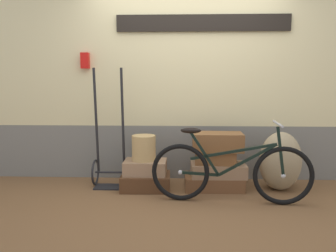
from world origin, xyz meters
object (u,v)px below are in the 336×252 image
(suitcase_2, at_px, (214,182))
(suitcase_5, at_px, (217,142))
(luggage_trolley, at_px, (110,160))
(suitcase_0, at_px, (146,182))
(suitcase_4, at_px, (215,157))
(wicker_basket, at_px, (144,148))
(burlap_sack, at_px, (280,161))
(suitcase_1, at_px, (145,167))
(bicycle, at_px, (230,172))
(suitcase_3, at_px, (218,170))

(suitcase_2, bearing_deg, suitcase_5, -48.66)
(luggage_trolley, bearing_deg, suitcase_0, -16.00)
(suitcase_4, bearing_deg, wicker_basket, -176.30)
(suitcase_5, relative_size, burlap_sack, 0.84)
(suitcase_1, xyz_separation_m, bicycle, (0.95, -0.43, 0.07))
(suitcase_3, xyz_separation_m, luggage_trolley, (-1.32, 0.12, 0.08))
(luggage_trolley, bearing_deg, bicycle, -21.06)
(suitcase_1, bearing_deg, suitcase_2, 3.29)
(suitcase_1, bearing_deg, suitcase_4, 1.38)
(suitcase_4, distance_m, burlap_sack, 0.77)
(suitcase_0, relative_size, wicker_basket, 1.92)
(suitcase_4, relative_size, burlap_sack, 0.68)
(burlap_sack, bearing_deg, suitcase_1, -179.32)
(suitcase_2, bearing_deg, bicycle, -75.55)
(suitcase_1, distance_m, suitcase_2, 0.85)
(suitcase_4, distance_m, luggage_trolley, 1.29)
(suitcase_1, height_order, suitcase_5, suitcase_5)
(suitcase_3, height_order, luggage_trolley, luggage_trolley)
(suitcase_1, height_order, luggage_trolley, luggage_trolley)
(suitcase_0, bearing_deg, burlap_sack, 0.13)
(suitcase_5, relative_size, wicker_basket, 1.93)
(suitcase_3, relative_size, luggage_trolley, 0.44)
(suitcase_5, bearing_deg, luggage_trolley, 176.03)
(suitcase_0, relative_size, bicycle, 0.34)
(suitcase_0, distance_m, bicycle, 1.06)
(suitcase_3, relative_size, suitcase_4, 1.36)
(suitcase_0, bearing_deg, suitcase_5, -0.21)
(suitcase_5, height_order, wicker_basket, suitcase_5)
(suitcase_1, bearing_deg, suitcase_3, 0.90)
(burlap_sack, xyz_separation_m, bicycle, (-0.66, -0.45, -0.01))
(wicker_basket, height_order, luggage_trolley, luggage_trolley)
(suitcase_2, height_order, suitcase_3, suitcase_3)
(suitcase_3, xyz_separation_m, bicycle, (0.08, -0.42, 0.10))
(suitcase_2, xyz_separation_m, bicycle, (0.13, -0.46, 0.26))
(suitcase_3, height_order, bicycle, bicycle)
(luggage_trolley, bearing_deg, suitcase_3, -4.98)
(suitcase_1, bearing_deg, burlap_sack, 1.76)
(suitcase_4, xyz_separation_m, suitcase_5, (0.02, -0.01, 0.18))
(wicker_basket, bearing_deg, suitcase_4, -0.16)
(wicker_basket, bearing_deg, suitcase_0, -46.81)
(wicker_basket, bearing_deg, burlap_sack, 0.44)
(suitcase_0, height_order, suitcase_1, suitcase_1)
(suitcase_0, xyz_separation_m, suitcase_4, (0.83, 0.02, 0.31))
(bicycle, bearing_deg, suitcase_2, 105.35)
(suitcase_2, relative_size, luggage_trolley, 0.48)
(suitcase_2, bearing_deg, luggage_trolley, 175.48)
(suitcase_3, distance_m, suitcase_4, 0.16)
(suitcase_4, xyz_separation_m, bicycle, (0.12, -0.43, -0.06))
(suitcase_0, height_order, suitcase_3, suitcase_3)
(suitcase_0, bearing_deg, bicycle, -24.60)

